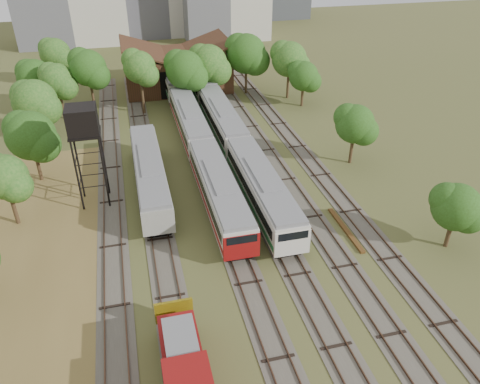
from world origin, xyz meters
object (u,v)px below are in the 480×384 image
object	(u,v)px
railcar_green_set	(222,120)
water_tower	(83,123)
railcar_red_set	(203,152)
shunter_locomotive	(184,368)

from	to	relation	value
railcar_green_set	water_tower	world-z (taller)	water_tower
railcar_red_set	water_tower	size ratio (longest dim) A/B	3.54
railcar_red_set	shunter_locomotive	size ratio (longest dim) A/B	4.27
railcar_red_set	shunter_locomotive	xyz separation A→B (m)	(-6.00, -27.06, -0.31)
railcar_green_set	water_tower	bearing A→B (deg)	-141.02
water_tower	railcar_green_set	bearing A→B (deg)	38.98
shunter_locomotive	water_tower	bearing A→B (deg)	103.20
railcar_red_set	railcar_green_set	distance (m)	9.12
water_tower	shunter_locomotive	bearing A→B (deg)	-76.80
railcar_red_set	water_tower	world-z (taller)	water_tower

